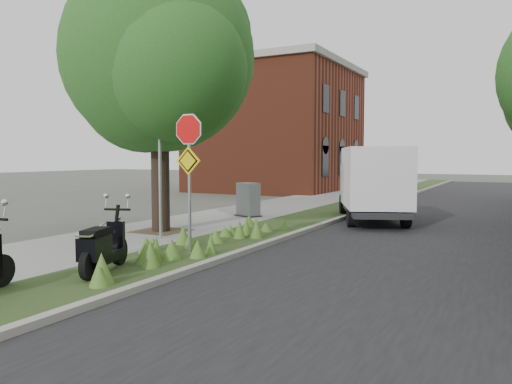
# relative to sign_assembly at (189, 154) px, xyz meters

# --- Properties ---
(ground) EXTENTS (120.00, 120.00, 0.00)m
(ground) POSITION_rel_sign_assembly_xyz_m (1.40, -0.58, -2.33)
(ground) COLOR #4C5147
(ground) RESTS_ON ground
(sidewalk_near) EXTENTS (3.50, 60.00, 0.12)m
(sidewalk_near) POSITION_rel_sign_assembly_xyz_m (-2.85, 9.42, -2.27)
(sidewalk_near) COLOR gray
(sidewalk_near) RESTS_ON ground
(verge) EXTENTS (2.00, 60.00, 0.12)m
(verge) POSITION_rel_sign_assembly_xyz_m (-0.10, 9.42, -2.27)
(verge) COLOR #273F1B
(verge) RESTS_ON ground
(kerb_near) EXTENTS (0.20, 60.00, 0.13)m
(kerb_near) POSITION_rel_sign_assembly_xyz_m (0.90, 9.42, -2.26)
(kerb_near) COLOR #9E9991
(kerb_near) RESTS_ON ground
(road) EXTENTS (7.00, 60.00, 0.01)m
(road) POSITION_rel_sign_assembly_xyz_m (4.40, 9.42, -2.32)
(road) COLOR black
(road) RESTS_ON ground
(street_tree_main) EXTENTS (6.21, 5.54, 7.66)m
(street_tree_main) POSITION_rel_sign_assembly_xyz_m (-2.68, 2.28, 2.48)
(street_tree_main) COLOR black
(street_tree_main) RESTS_ON ground
(bare_post) EXTENTS (0.08, 0.08, 4.00)m
(bare_post) POSITION_rel_sign_assembly_xyz_m (-1.80, 1.22, -0.21)
(bare_post) COLOR #A5A8AD
(bare_post) RESTS_ON ground
(bike_hoop) EXTENTS (0.06, 0.78, 0.77)m
(bike_hoop) POSITION_rel_sign_assembly_xyz_m (-1.30, -1.18, -1.83)
(bike_hoop) COLOR #A5A8AD
(bike_hoop) RESTS_ON ground
(sign_assembly) EXTENTS (0.94, 0.08, 3.22)m
(sign_assembly) POSITION_rel_sign_assembly_xyz_m (0.00, 0.00, 0.00)
(sign_assembly) COLOR #A5A8AD
(sign_assembly) RESTS_ON ground
(brick_building) EXTENTS (9.40, 10.40, 8.30)m
(brick_building) POSITION_rel_sign_assembly_xyz_m (-8.10, 21.42, 1.88)
(brick_building) COLOR brown
(brick_building) RESTS_ON ground
(scooter_far) EXTENTS (0.78, 1.74, 0.86)m
(scooter_far) POSITION_rel_sign_assembly_xyz_m (-0.20, -2.49, -1.79)
(scooter_far) COLOR black
(scooter_far) RESTS_ON ground
(box_truck) EXTENTS (3.59, 5.18, 2.20)m
(box_truck) POSITION_rel_sign_assembly_xyz_m (2.02, 7.94, -0.89)
(box_truck) COLOR #262628
(box_truck) RESTS_ON ground
(utility_cabinet) EXTENTS (1.07, 0.91, 1.20)m
(utility_cabinet) POSITION_rel_sign_assembly_xyz_m (-2.13, 6.57, -1.63)
(utility_cabinet) COLOR #262628
(utility_cabinet) RESTS_ON ground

